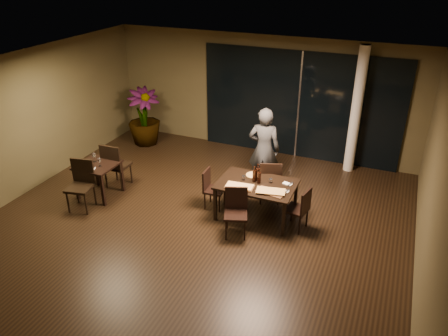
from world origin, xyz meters
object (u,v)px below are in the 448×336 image
at_px(potted_plant, 144,117).
at_px(bottle_a, 254,174).
at_px(chair_main_far, 270,180).
at_px(chair_side_far, 115,164).
at_px(bottle_c, 258,172).
at_px(main_table, 257,187).
at_px(diner, 264,149).
at_px(bottle_b, 259,176).
at_px(chair_side_near, 81,182).
at_px(chair_main_near, 236,209).
at_px(chair_main_right, 300,207).
at_px(side_table, 98,169).
at_px(chair_main_left, 211,187).

bearing_deg(potted_plant, bottle_a, -29.97).
xyz_separation_m(chair_main_far, chair_side_far, (-3.37, -0.70, 0.05)).
bearing_deg(chair_side_far, bottle_c, -177.79).
bearing_deg(main_table, bottle_c, 101.15).
xyz_separation_m(diner, bottle_b, (0.28, -1.15, -0.04)).
bearing_deg(main_table, chair_main_far, 81.91).
bearing_deg(bottle_a, main_table, -36.15).
relative_size(chair_side_near, potted_plant, 0.67).
relative_size(chair_main_near, chair_main_right, 1.05).
bearing_deg(bottle_c, chair_side_far, -176.41).
xyz_separation_m(chair_main_far, chair_main_right, (0.82, -0.72, -0.06)).
bearing_deg(bottle_a, side_table, -170.58).
height_order(chair_main_right, potted_plant, potted_plant).
bearing_deg(chair_side_near, diner, 23.31).
xyz_separation_m(main_table, chair_side_far, (-3.28, -0.08, -0.08)).
bearing_deg(side_table, chair_main_right, 5.26).
bearing_deg(chair_side_near, chair_main_right, 0.50).
bearing_deg(diner, chair_side_near, 26.94).
xyz_separation_m(potted_plant, bottle_a, (3.94, -2.27, 0.14)).
bearing_deg(chair_main_near, diner, 72.84).
xyz_separation_m(chair_main_left, bottle_b, (1.01, 0.03, 0.44)).
height_order(bottle_b, bottle_c, bottle_c).
xyz_separation_m(side_table, chair_side_far, (0.12, 0.42, -0.03)).
distance_m(main_table, potted_plant, 4.64).
bearing_deg(bottle_c, side_table, -169.51).
bearing_deg(chair_main_left, bottle_c, -85.98).
height_order(side_table, chair_main_far, chair_main_far).
relative_size(chair_side_near, bottle_a, 3.16).
xyz_separation_m(chair_main_left, chair_main_right, (1.89, -0.10, 0.02)).
height_order(main_table, chair_main_left, chair_main_left).
relative_size(side_table, chair_side_near, 0.77).
height_order(main_table, chair_side_far, chair_side_far).
bearing_deg(diner, chair_main_left, 50.35).
xyz_separation_m(chair_main_far, bottle_c, (-0.11, -0.49, 0.38)).
bearing_deg(chair_main_left, side_table, 98.27).
distance_m(chair_main_right, bottle_b, 0.98).
xyz_separation_m(chair_main_far, potted_plant, (-4.10, 1.71, 0.23)).
bearing_deg(bottle_b, potted_plant, 150.45).
relative_size(chair_main_left, diner, 0.44).
distance_m(chair_main_far, chair_main_right, 1.09).
relative_size(main_table, side_table, 1.88).
distance_m(side_table, chair_side_near, 0.53).
distance_m(main_table, chair_main_near, 0.71).
xyz_separation_m(chair_side_near, diner, (3.17, 2.21, 0.36)).
distance_m(chair_main_near, chair_main_left, 1.05).
height_order(chair_main_far, chair_side_near, chair_side_near).
relative_size(chair_main_left, chair_main_right, 0.97).
height_order(potted_plant, bottle_c, potted_plant).
bearing_deg(bottle_b, chair_side_far, -178.07).
bearing_deg(bottle_c, chair_main_right, -13.76).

